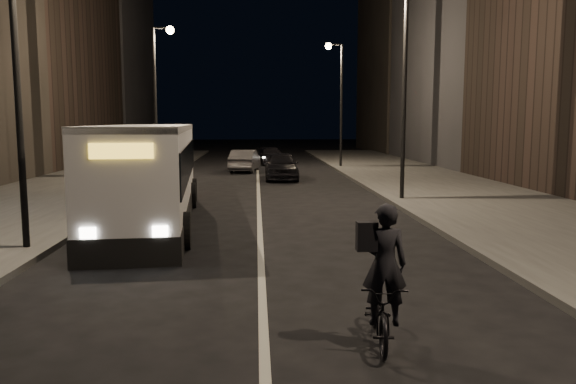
{
  "coord_description": "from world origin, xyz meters",
  "views": [
    {
      "loc": [
        -0.09,
        -9.5,
        3.14
      ],
      "look_at": [
        0.65,
        3.49,
        1.5
      ],
      "focal_mm": 35.0,
      "sensor_mm": 36.0,
      "label": 1
    }
  ],
  "objects": [
    {
      "name": "ground",
      "position": [
        0.0,
        0.0,
        0.0
      ],
      "size": [
        180.0,
        180.0,
        0.0
      ],
      "primitive_type": "plane",
      "color": "black",
      "rests_on": "ground"
    },
    {
      "name": "sidewalk_right",
      "position": [
        8.5,
        14.0,
        0.08
      ],
      "size": [
        7.0,
        70.0,
        0.16
      ],
      "primitive_type": "cube",
      "color": "#3B3B38",
      "rests_on": "ground"
    },
    {
      "name": "sidewalk_left",
      "position": [
        -8.5,
        14.0,
        0.08
      ],
      "size": [
        7.0,
        70.0,
        0.16
      ],
      "primitive_type": "cube",
      "color": "#3B3B38",
      "rests_on": "ground"
    },
    {
      "name": "building_row_right",
      "position": [
        16.0,
        27.5,
        10.5
      ],
      "size": [
        8.0,
        61.0,
        21.0
      ],
      "primitive_type": "cube",
      "color": "black",
      "rests_on": "ground"
    },
    {
      "name": "streetlight_right_mid",
      "position": [
        5.33,
        12.0,
        5.36
      ],
      "size": [
        1.2,
        0.44,
        8.12
      ],
      "color": "black",
      "rests_on": "sidewalk_right"
    },
    {
      "name": "streetlight_right_far",
      "position": [
        5.33,
        28.0,
        5.36
      ],
      "size": [
        1.2,
        0.44,
        8.12
      ],
      "color": "black",
      "rests_on": "sidewalk_right"
    },
    {
      "name": "streetlight_left_near",
      "position": [
        -5.33,
        4.0,
        5.36
      ],
      "size": [
        1.2,
        0.44,
        8.12
      ],
      "color": "black",
      "rests_on": "sidewalk_left"
    },
    {
      "name": "streetlight_left_far",
      "position": [
        -5.33,
        22.0,
        5.36
      ],
      "size": [
        1.2,
        0.44,
        8.12
      ],
      "color": "black",
      "rests_on": "sidewalk_left"
    },
    {
      "name": "city_bus",
      "position": [
        -3.38,
        8.03,
        1.65
      ],
      "size": [
        3.37,
        11.4,
        3.03
      ],
      "rotation": [
        0.0,
        0.0,
        0.08
      ],
      "color": "white",
      "rests_on": "ground"
    },
    {
      "name": "cyclist_on_bicycle",
      "position": [
        1.65,
        -1.95,
        0.68
      ],
      "size": [
        0.8,
        1.83,
        2.04
      ],
      "rotation": [
        0.0,
        0.0,
        -0.11
      ],
      "color": "black",
      "rests_on": "ground"
    },
    {
      "name": "car_near",
      "position": [
        1.27,
        20.89,
        0.75
      ],
      "size": [
        1.82,
        4.42,
        1.5
      ],
      "primitive_type": "imported",
      "rotation": [
        0.0,
        0.0,
        -0.01
      ],
      "color": "black",
      "rests_on": "ground"
    },
    {
      "name": "car_mid",
      "position": [
        -0.8,
        25.94,
        0.69
      ],
      "size": [
        2.0,
        4.35,
        1.38
      ],
      "primitive_type": "imported",
      "rotation": [
        0.0,
        0.0,
        3.01
      ],
      "color": "#353537",
      "rests_on": "ground"
    },
    {
      "name": "car_far",
      "position": [
        1.0,
        31.79,
        0.62
      ],
      "size": [
        2.23,
        4.44,
        1.24
      ],
      "primitive_type": "imported",
      "rotation": [
        0.0,
        0.0,
        0.12
      ],
      "color": "black",
      "rests_on": "ground"
    }
  ]
}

